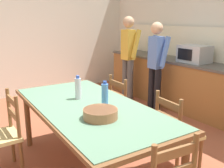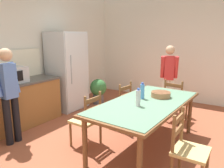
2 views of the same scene
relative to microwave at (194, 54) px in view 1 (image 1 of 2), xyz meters
name	(u,v)px [view 1 (image 1 of 2)]	position (x,y,z in m)	size (l,w,h in m)	color
ground_plane	(102,156)	(0.45, -2.21, -1.06)	(8.32, 8.32, 0.00)	brown
wall_left	(18,28)	(-2.81, -2.21, 0.39)	(0.12, 5.20, 2.90)	silver
kitchen_counter	(170,81)	(-0.56, 0.02, -0.60)	(3.02, 0.66, 0.91)	brown
counter_splashback	(183,42)	(-0.56, 0.33, 0.15)	(2.98, 0.03, 0.60)	#EFE8CB
microwave	(194,54)	(0.00, 0.00, 0.00)	(0.50, 0.39, 0.30)	#B2B7BC
dining_table	(89,112)	(0.65, -2.48, -0.35)	(2.19, 1.12, 0.78)	brown
bottle_near_centre	(78,88)	(0.38, -2.47, -0.15)	(0.07, 0.07, 0.27)	silver
bottle_off_centre	(105,95)	(0.76, -2.36, -0.15)	(0.07, 0.07, 0.27)	#4C8ED6
serving_bowl	(100,113)	(1.02, -2.57, -0.23)	(0.32, 0.32, 0.09)	#9E6642
chair_side_far_right	(176,134)	(1.16, -1.69, -0.61)	(0.46, 0.44, 0.91)	brown
chair_side_near_left	(3,135)	(0.13, -3.27, -0.61)	(0.42, 0.40, 0.91)	brown
chair_side_far_left	(125,108)	(0.20, -1.65, -0.61)	(0.43, 0.41, 0.91)	brown
person_at_sink	(128,54)	(-1.23, -0.50, -0.10)	(0.43, 0.29, 1.69)	#4C4C4C
person_at_counter	(156,62)	(-0.41, -0.52, -0.16)	(0.40, 0.28, 1.60)	black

